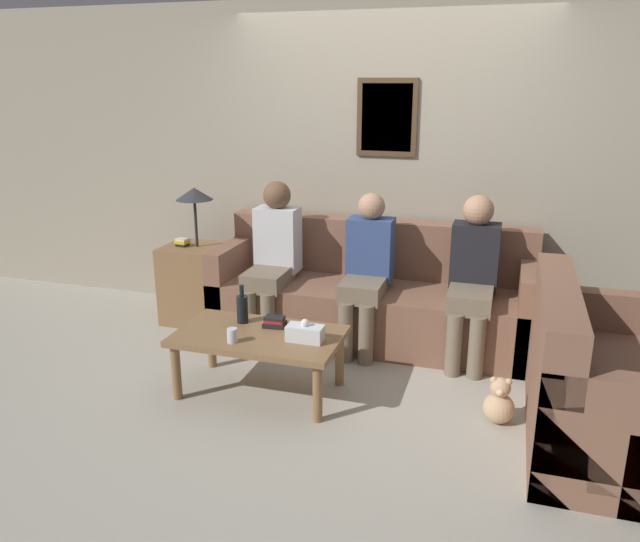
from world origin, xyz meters
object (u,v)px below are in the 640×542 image
object	(u,v)px
couch_side	(598,389)
person_left	(273,254)
drinking_glass	(232,335)
coffee_table	(259,341)
teddy_bear	(499,403)
wine_bottle	(242,308)
person_middle	(367,266)
person_right	(473,273)
couch_main	(372,299)

from	to	relation	value
couch_side	person_left	distance (m)	2.53
couch_side	drinking_glass	size ratio (longest dim) A/B	15.37
coffee_table	teddy_bear	distance (m)	1.54
wine_bottle	teddy_bear	world-z (taller)	wine_bottle
person_middle	teddy_bear	world-z (taller)	person_middle
coffee_table	person_right	size ratio (longest dim) A/B	0.89
couch_main	wine_bottle	world-z (taller)	couch_main
drinking_glass	person_middle	xyz separation A→B (m)	(0.60, 1.11, 0.18)
couch_side	coffee_table	xyz separation A→B (m)	(-2.04, -0.02, 0.04)
drinking_glass	person_right	size ratio (longest dim) A/B	0.08
person_right	person_middle	bearing A→B (deg)	-177.87
coffee_table	teddy_bear	xyz separation A→B (m)	(1.52, 0.06, -0.23)
teddy_bear	person_middle	bearing A→B (deg)	139.79
coffee_table	person_right	world-z (taller)	person_right
couch_main	couch_side	distance (m)	1.90
couch_main	drinking_glass	bearing A→B (deg)	-114.42
drinking_glass	coffee_table	bearing A→B (deg)	60.71
couch_main	drinking_glass	world-z (taller)	couch_main
couch_main	person_right	distance (m)	0.86
wine_bottle	teddy_bear	bearing A→B (deg)	-2.86
coffee_table	person_middle	xyz separation A→B (m)	(0.49, 0.93, 0.29)
wine_bottle	coffee_table	bearing A→B (deg)	-39.62
coffee_table	teddy_bear	world-z (taller)	coffee_table
drinking_glass	couch_main	bearing A→B (deg)	65.58
couch_side	drinking_glass	world-z (taller)	couch_side
couch_side	coffee_table	distance (m)	2.04
wine_bottle	drinking_glass	world-z (taller)	wine_bottle
coffee_table	drinking_glass	world-z (taller)	drinking_glass
drinking_glass	person_middle	bearing A→B (deg)	61.83
person_left	person_middle	xyz separation A→B (m)	(0.77, -0.04, -0.03)
couch_main	coffee_table	distance (m)	1.24
couch_side	coffee_table	bearing A→B (deg)	90.69
wine_bottle	person_middle	world-z (taller)	person_middle
couch_main	person_middle	xyz separation A→B (m)	(-0.00, -0.20, 0.33)
couch_main	teddy_bear	world-z (taller)	couch_main
coffee_table	drinking_glass	bearing A→B (deg)	-119.29
wine_bottle	person_left	world-z (taller)	person_left
couch_side	person_middle	bearing A→B (deg)	59.66
couch_side	person_left	bearing A→B (deg)	67.79
couch_side	wine_bottle	distance (m)	2.23
person_left	teddy_bear	size ratio (longest dim) A/B	4.17
wine_bottle	person_left	xyz separation A→B (m)	(-0.10, 0.82, 0.16)
couch_main	person_middle	world-z (taller)	person_middle
wine_bottle	couch_side	bearing A→B (deg)	-3.14
wine_bottle	drinking_glass	xyz separation A→B (m)	(0.08, -0.33, -0.05)
couch_side	teddy_bear	distance (m)	0.56
person_right	teddy_bear	world-z (taller)	person_right
person_left	person_middle	world-z (taller)	person_left
person_left	person_middle	distance (m)	0.77
person_left	person_right	xyz separation A→B (m)	(1.54, -0.01, -0.01)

